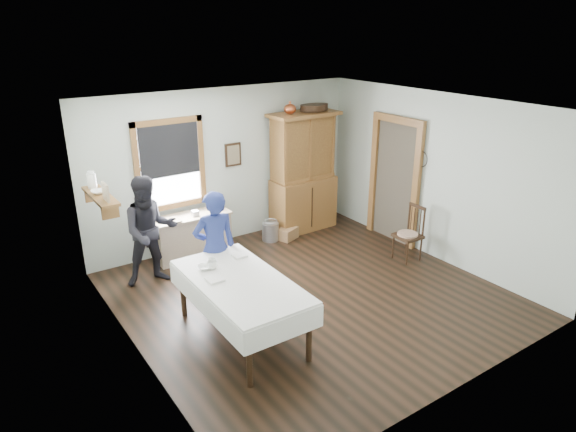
{
  "coord_description": "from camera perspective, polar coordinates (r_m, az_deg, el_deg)",
  "views": [
    {
      "loc": [
        -3.95,
        -5.19,
        3.72
      ],
      "look_at": [
        -0.19,
        0.3,
        1.17
      ],
      "focal_mm": 32.0,
      "sensor_mm": 36.0,
      "label": 1
    }
  ],
  "objects": [
    {
      "name": "pail",
      "position": [
        9.24,
        -1.96,
        -1.73
      ],
      "size": [
        0.3,
        0.3,
        0.32
      ],
      "primitive_type": "cube",
      "rotation": [
        0.0,
        0.0,
        -0.01
      ],
      "color": "#A2A4AA",
      "rests_on": "room"
    },
    {
      "name": "china_hutch",
      "position": [
        9.47,
        1.74,
        4.87
      ],
      "size": [
        1.3,
        0.63,
        2.2
      ],
      "primitive_type": "cube",
      "rotation": [
        0.0,
        0.0,
        0.02
      ],
      "color": "#955C2E",
      "rests_on": "room"
    },
    {
      "name": "rug_beater",
      "position": [
        8.66,
        14.64,
        6.92
      ],
      "size": [
        0.01,
        0.27,
        0.27
      ],
      "primitive_type": "torus",
      "rotation": [
        0.0,
        1.57,
        0.0
      ],
      "color": "black",
      "rests_on": "room"
    },
    {
      "name": "counter_bowl",
      "position": [
        8.73,
        -8.16,
        0.95
      ],
      "size": [
        0.24,
        0.24,
        0.06
      ],
      "primitive_type": "imported",
      "rotation": [
        0.0,
        0.0,
        -0.17
      ],
      "color": "white",
      "rests_on": "work_counter"
    },
    {
      "name": "room",
      "position": [
        6.94,
        2.67,
        0.94
      ],
      "size": [
        5.01,
        5.01,
        2.7
      ],
      "color": "black",
      "rests_on": "ground"
    },
    {
      "name": "wall_shelf",
      "position": [
        7.24,
        -20.24,
        2.35
      ],
      "size": [
        0.24,
        1.0,
        0.44
      ],
      "color": "#955C2E",
      "rests_on": "room"
    },
    {
      "name": "table_bowl",
      "position": [
        6.56,
        -9.23,
        -5.61
      ],
      "size": [
        0.27,
        0.27,
        0.05
      ],
      "primitive_type": "imported",
      "rotation": [
        0.0,
        0.0,
        -0.39
      ],
      "color": "white",
      "rests_on": "dining_table"
    },
    {
      "name": "table_cup_b",
      "position": [
        6.62,
        -8.46,
        -5.06
      ],
      "size": [
        0.12,
        0.12,
        0.1
      ],
      "primitive_type": "imported",
      "rotation": [
        0.0,
        0.0,
        0.24
      ],
      "color": "white",
      "rests_on": "dining_table"
    },
    {
      "name": "shelf_bowl",
      "position": [
        7.24,
        -20.29,
        2.56
      ],
      "size": [
        0.22,
        0.22,
        0.05
      ],
      "primitive_type": "imported",
      "color": "white",
      "rests_on": "wall_shelf"
    },
    {
      "name": "window",
      "position": [
        8.46,
        -13.0,
        6.05
      ],
      "size": [
        1.18,
        0.07,
        1.48
      ],
      "color": "white",
      "rests_on": "room"
    },
    {
      "name": "framed_picture",
      "position": [
        8.94,
        -6.1,
        6.78
      ],
      "size": [
        0.3,
        0.04,
        0.4
      ],
      "primitive_type": "cube",
      "color": "black",
      "rests_on": "room"
    },
    {
      "name": "spindle_chair",
      "position": [
        8.6,
        13.2,
        -1.9
      ],
      "size": [
        0.44,
        0.44,
        0.93
      ],
      "primitive_type": "cube",
      "rotation": [
        0.0,
        0.0,
        -0.03
      ],
      "color": "black",
      "rests_on": "room"
    },
    {
      "name": "woman_blue",
      "position": [
        7.08,
        -8.09,
        -4.0
      ],
      "size": [
        0.6,
        0.44,
        1.52
      ],
      "primitive_type": "imported",
      "rotation": [
        0.0,
        0.0,
        2.99
      ],
      "color": "navy",
      "rests_on": "room"
    },
    {
      "name": "counter_book",
      "position": [
        8.31,
        -13.34,
        -0.63
      ],
      "size": [
        0.18,
        0.24,
        0.02
      ],
      "primitive_type": "imported",
      "rotation": [
        0.0,
        0.0,
        -0.01
      ],
      "color": "#7B6C52",
      "rests_on": "work_counter"
    },
    {
      "name": "dining_table",
      "position": [
        6.44,
        -5.21,
        -10.21
      ],
      "size": [
        1.06,
        1.99,
        0.79
      ],
      "primitive_type": "cube",
      "rotation": [
        0.0,
        0.0,
        -0.01
      ],
      "color": "white",
      "rests_on": "room"
    },
    {
      "name": "figure_dark",
      "position": [
        7.8,
        -15.03,
        -2.03
      ],
      "size": [
        0.84,
        0.7,
        1.54
      ],
      "primitive_type": "imported",
      "rotation": [
        0.0,
        0.0,
        -0.17
      ],
      "color": "black",
      "rests_on": "room"
    },
    {
      "name": "table_cup_a",
      "position": [
        6.53,
        -8.43,
        -5.4
      ],
      "size": [
        0.15,
        0.15,
        0.1
      ],
      "primitive_type": "imported",
      "rotation": [
        0.0,
        0.0,
        0.18
      ],
      "color": "white",
      "rests_on": "dining_table"
    },
    {
      "name": "doorway",
      "position": [
        9.17,
        11.79,
        4.29
      ],
      "size": [
        0.09,
        1.14,
        2.22
      ],
      "color": "#463F32",
      "rests_on": "room"
    },
    {
      "name": "work_counter",
      "position": [
        8.68,
        -10.57,
        -2.16
      ],
      "size": [
        1.29,
        0.51,
        0.73
      ],
      "primitive_type": "cube",
      "rotation": [
        0.0,
        0.0,
        -0.02
      ],
      "color": "tan",
      "rests_on": "room"
    },
    {
      "name": "wicker_basket",
      "position": [
        9.3,
        -0.03,
        -1.94
      ],
      "size": [
        0.42,
        0.36,
        0.21
      ],
      "primitive_type": "cube",
      "rotation": [
        0.0,
        0.0,
        0.35
      ],
      "color": "#936743",
      "rests_on": "room"
    }
  ]
}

